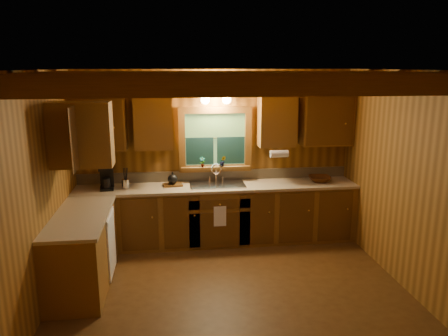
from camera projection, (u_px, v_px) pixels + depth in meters
room at (233, 189)px, 4.81m from camera, size 4.20×4.20×4.20m
ceiling_beams at (233, 81)px, 4.54m from camera, size 4.20×2.54×0.18m
base_cabinets at (186, 223)px, 6.19m from camera, size 4.20×2.22×0.86m
countertop at (186, 193)px, 6.09m from camera, size 4.20×2.24×0.04m
backsplash at (215, 175)px, 6.70m from camera, size 4.20×0.02×0.16m
dishwasher_panel at (111, 243)px, 5.49m from camera, size 0.02×0.60×0.80m
upper_cabinets at (178, 125)px, 5.99m from camera, size 4.19×1.77×0.78m
window at (215, 141)px, 6.56m from camera, size 1.12×0.08×1.00m
window_sill at (216, 167)px, 6.61m from camera, size 1.06×0.14×0.04m
wall_sconce at (216, 99)px, 6.30m from camera, size 0.45×0.21×0.17m
paper_towel_roll at (279, 154)px, 6.38m from camera, size 0.27×0.11×0.11m
dish_towel at (220, 216)px, 6.21m from camera, size 0.18×0.01×0.30m
sink at (217, 188)px, 6.46m from camera, size 0.82×0.48×0.43m
coffee_maker at (107, 178)px, 6.20m from camera, size 0.19×0.24×0.34m
utensil_crock at (126, 183)px, 6.26m from camera, size 0.11×0.11×0.30m
cutting_board at (173, 185)px, 6.41m from camera, size 0.31×0.24×0.03m
teakettle at (173, 179)px, 6.39m from camera, size 0.15×0.15×0.19m
wicker_basket at (320, 179)px, 6.63m from camera, size 0.39×0.39×0.08m
potted_plant_left at (202, 162)px, 6.53m from camera, size 0.09×0.06×0.16m
potted_plant_right at (223, 161)px, 6.56m from camera, size 0.10×0.08×0.17m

